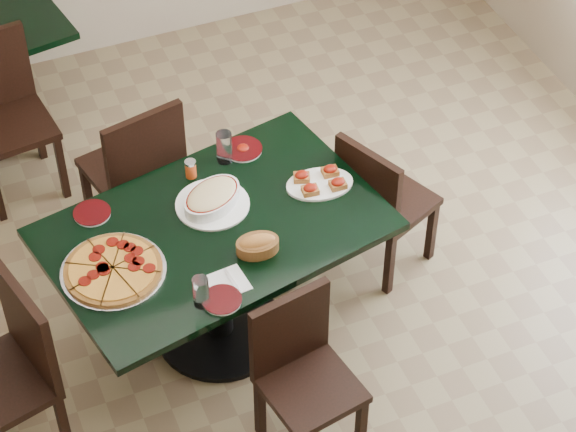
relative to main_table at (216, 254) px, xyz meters
name	(u,v)px	position (x,y,z in m)	size (l,w,h in m)	color
floor	(269,350)	(0.18, -0.20, -0.57)	(5.50, 5.50, 0.00)	olive
main_table	(216,254)	(0.00, 0.00, 0.00)	(1.68, 1.26, 0.75)	black
chair_far	(138,167)	(-0.15, 0.77, -0.04)	(0.52, 0.52, 0.93)	black
chair_near	(302,368)	(0.15, -0.69, -0.11)	(0.45, 0.45, 0.83)	black
chair_right	(379,200)	(0.91, 0.12, -0.09)	(0.53, 0.53, 0.86)	black
chair_left	(11,365)	(-1.03, -0.26, -0.03)	(0.54, 0.54, 0.95)	black
back_chair_near	(2,106)	(-0.69, 1.51, -0.04)	(0.49, 0.49, 0.93)	black
pepperoni_pizza	(113,270)	(-0.50, -0.10, 0.20)	(0.47, 0.47, 0.04)	silver
lasagna_casserole	(212,198)	(0.04, 0.13, 0.23)	(0.37, 0.35, 0.09)	white
bread_basket	(257,245)	(0.13, -0.22, 0.22)	(0.21, 0.15, 0.09)	brown
bruschetta_platter	(320,182)	(0.55, 0.07, 0.21)	(0.35, 0.26, 0.05)	white
side_plate_near	(222,300)	(-0.12, -0.44, 0.19)	(0.17, 0.17, 0.02)	white
side_plate_far_r	(243,149)	(0.31, 0.44, 0.19)	(0.19, 0.19, 0.03)	white
side_plate_far_l	(92,213)	(-0.49, 0.29, 0.19)	(0.17, 0.17, 0.02)	white
napkin_setting	(228,282)	(-0.06, -0.35, 0.18)	(0.18, 0.18, 0.01)	silver
water_glass_a	(224,147)	(0.20, 0.41, 0.26)	(0.08, 0.08, 0.17)	white
water_glass_b	(201,292)	(-0.20, -0.42, 0.26)	(0.07, 0.07, 0.15)	white
pepper_shaker	(191,169)	(0.01, 0.36, 0.23)	(0.05, 0.05, 0.09)	#C65615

